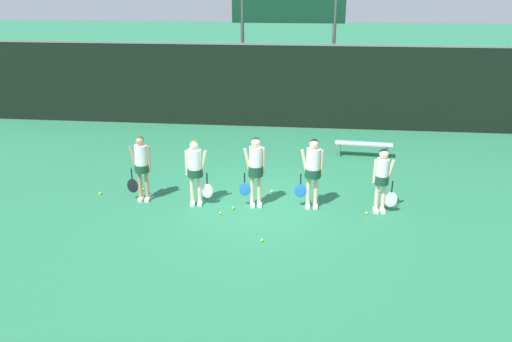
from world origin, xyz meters
TOP-DOWN VIEW (x-y plane):
  - ground_plane at (0.00, 0.00)m, footprint 140.00×140.00m
  - fence_windscreen at (0.00, 7.60)m, footprint 60.00×0.08m
  - scoreboard at (0.22, 8.80)m, footprint 4.39×0.15m
  - bench_courtside at (2.97, 4.25)m, footprint 1.84×0.49m
  - player_0 at (-2.95, 0.04)m, footprint 0.65×0.37m
  - player_1 at (-1.54, -0.07)m, footprint 0.66×0.39m
  - player_2 at (-0.05, 0.00)m, footprint 0.63×0.36m
  - player_3 at (1.34, 0.07)m, footprint 0.68×0.39m
  - player_4 at (3.00, -0.00)m, footprint 0.64×0.34m
  - tennis_ball_0 at (3.14, 1.23)m, footprint 0.07×0.07m
  - tennis_ball_1 at (0.28, 0.91)m, footprint 0.07×0.07m
  - tennis_ball_2 at (2.68, -0.19)m, footprint 0.07×0.07m
  - tennis_ball_3 at (0.30, -1.85)m, footprint 0.07×0.07m
  - tennis_ball_4 at (-0.84, -0.60)m, footprint 0.07×0.07m
  - tennis_ball_5 at (-4.22, 0.24)m, footprint 0.07×0.07m
  - tennis_ball_6 at (-3.19, 0.64)m, footprint 0.07×0.07m
  - tennis_ball_7 at (1.49, 0.67)m, footprint 0.07×0.07m
  - tennis_ball_8 at (-1.31, 0.62)m, footprint 0.06×0.06m
  - tennis_ball_9 at (-0.58, -0.27)m, footprint 0.06×0.06m

SIDE VIEW (x-z plane):
  - ground_plane at x=0.00m, z-range 0.00..0.00m
  - tennis_ball_8 at x=-1.31m, z-range 0.00..0.06m
  - tennis_ball_9 at x=-0.58m, z-range 0.00..0.06m
  - tennis_ball_2 at x=2.68m, z-range 0.00..0.07m
  - tennis_ball_0 at x=3.14m, z-range 0.00..0.07m
  - tennis_ball_3 at x=0.30m, z-range 0.00..0.07m
  - tennis_ball_1 at x=0.28m, z-range 0.00..0.07m
  - tennis_ball_7 at x=1.49m, z-range 0.00..0.07m
  - tennis_ball_4 at x=-0.84m, z-range 0.00..0.07m
  - tennis_ball_6 at x=-3.19m, z-range 0.00..0.07m
  - tennis_ball_5 at x=-4.22m, z-range 0.00..0.07m
  - bench_courtside at x=2.97m, z-range 0.17..0.62m
  - player_4 at x=3.00m, z-range 0.14..1.75m
  - player_1 at x=-1.54m, z-range 0.16..1.84m
  - player_0 at x=-2.95m, z-range 0.15..1.86m
  - player_2 at x=-0.05m, z-range 0.17..1.95m
  - player_3 at x=1.34m, z-range 0.18..1.95m
  - fence_windscreen at x=0.00m, z-range 0.01..3.22m
  - scoreboard at x=0.22m, z-range 1.57..7.05m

